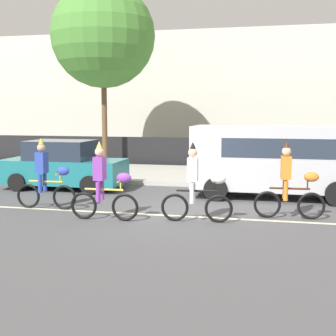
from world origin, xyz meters
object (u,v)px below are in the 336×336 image
(parade_cyclist_zebra, at_px, (197,187))
(parked_van_silver, at_px, (278,156))
(parade_cyclist_purple, at_px, (104,186))
(parked_car_teal, at_px, (63,166))
(pedestrian_onlooker, at_px, (269,150))
(parade_cyclist_cobalt, at_px, (46,178))
(parade_cyclist_orange, at_px, (290,185))

(parade_cyclist_zebra, xyz_separation_m, parked_van_silver, (1.88, 3.69, 0.44))
(parade_cyclist_purple, distance_m, parade_cyclist_zebra, 2.24)
(parked_car_teal, height_order, pedestrian_onlooker, pedestrian_onlooker)
(parade_cyclist_cobalt, xyz_separation_m, parade_cyclist_purple, (1.98, -0.85, 0.00))
(parade_cyclist_zebra, bearing_deg, parade_cyclist_cobalt, 172.73)
(parade_cyclist_purple, height_order, parade_cyclist_orange, same)
(parade_cyclist_cobalt, xyz_separation_m, parade_cyclist_orange, (6.36, 0.30, 0.00))
(parade_cyclist_orange, xyz_separation_m, parked_car_teal, (-7.39, 2.89, -0.06))
(parked_van_silver, bearing_deg, parade_cyclist_cobalt, -152.55)
(parade_cyclist_orange, xyz_separation_m, parked_van_silver, (-0.28, 2.85, 0.44))
(parade_cyclist_cobalt, bearing_deg, parade_cyclist_zebra, -7.27)
(parade_cyclist_purple, bearing_deg, parade_cyclist_orange, 14.82)
(parade_cyclist_zebra, relative_size, parked_car_teal, 0.47)
(parade_cyclist_cobalt, relative_size, parade_cyclist_orange, 1.00)
(parade_cyclist_cobalt, xyz_separation_m, pedestrian_onlooker, (5.72, 8.66, 0.17))
(parade_cyclist_zebra, relative_size, parked_van_silver, 0.38)
(parked_van_silver, bearing_deg, parade_cyclist_zebra, -116.95)
(parade_cyclist_zebra, relative_size, pedestrian_onlooker, 1.19)
(parade_cyclist_purple, distance_m, parked_car_teal, 5.04)
(parade_cyclist_orange, height_order, pedestrian_onlooker, parade_cyclist_orange)
(parade_cyclist_cobalt, height_order, parked_car_teal, parade_cyclist_cobalt)
(parade_cyclist_cobalt, height_order, parade_cyclist_orange, same)
(parade_cyclist_cobalt, bearing_deg, parade_cyclist_purple, -23.32)
(parade_cyclist_zebra, xyz_separation_m, parade_cyclist_orange, (2.16, 0.84, 0.00))
(parade_cyclist_cobalt, relative_size, parade_cyclist_purple, 1.00)
(parade_cyclist_zebra, distance_m, parade_cyclist_orange, 2.32)
(parade_cyclist_cobalt, bearing_deg, parked_car_teal, 107.90)
(parade_cyclist_zebra, distance_m, pedestrian_onlooker, 9.32)
(parked_car_teal, bearing_deg, parade_cyclist_cobalt, -72.10)
(parade_cyclist_cobalt, relative_size, parade_cyclist_zebra, 1.00)
(parade_cyclist_cobalt, distance_m, parked_car_teal, 3.35)
(parked_van_silver, bearing_deg, parade_cyclist_orange, -84.32)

